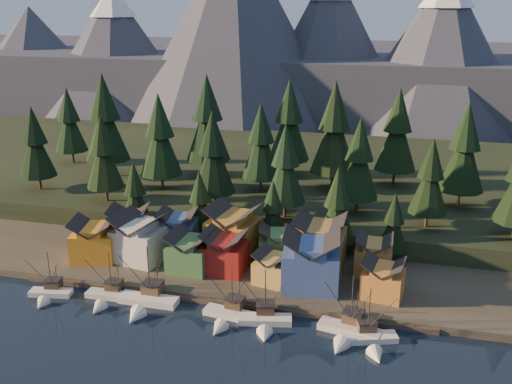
% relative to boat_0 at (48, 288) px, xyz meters
% --- Properties ---
extents(ground, '(500.00, 500.00, 0.00)m').
position_rel_boat_0_xyz_m(ground, '(32.09, -9.55, -1.89)').
color(ground, black).
rests_on(ground, ground).
extents(shore_strip, '(400.00, 50.00, 1.50)m').
position_rel_boat_0_xyz_m(shore_strip, '(32.09, 30.45, -1.14)').
color(shore_strip, '#322F25').
rests_on(shore_strip, ground).
extents(hillside, '(420.00, 100.00, 6.00)m').
position_rel_boat_0_xyz_m(hillside, '(32.09, 80.45, 1.11)').
color(hillside, black).
rests_on(hillside, ground).
extents(dock, '(80.00, 4.00, 1.00)m').
position_rel_boat_0_xyz_m(dock, '(32.09, 6.95, -1.39)').
color(dock, '#4B3F36').
rests_on(dock, ground).
extents(mountain_ridge, '(560.00, 190.00, 90.00)m').
position_rel_boat_0_xyz_m(mountain_ridge, '(27.89, 204.04, 24.16)').
color(mountain_ridge, '#434A56').
rests_on(mountain_ridge, ground).
extents(boat_0, '(8.64, 9.14, 9.86)m').
position_rel_boat_0_xyz_m(boat_0, '(0.00, 0.00, 0.00)').
color(boat_0, silver).
rests_on(boat_0, ground).
extents(boat_1, '(9.79, 10.64, 10.25)m').
position_rel_boat_0_xyz_m(boat_1, '(11.54, 1.77, -0.04)').
color(boat_1, beige).
rests_on(boat_1, ground).
extents(boat_2, '(11.54, 12.56, 12.53)m').
position_rel_boat_0_xyz_m(boat_2, '(19.51, 1.52, 0.41)').
color(boat_2, white).
rests_on(boat_2, ground).
extents(boat_3, '(10.60, 11.32, 10.87)m').
position_rel_boat_0_xyz_m(boat_3, '(35.82, 0.80, 0.07)').
color(boat_3, silver).
rests_on(boat_3, ground).
extents(boat_4, '(10.02, 10.54, 11.16)m').
position_rel_boat_0_xyz_m(boat_4, '(42.62, 0.57, 0.23)').
color(boat_4, silver).
rests_on(boat_4, ground).
extents(boat_5, '(11.44, 12.10, 11.75)m').
position_rel_boat_0_xyz_m(boat_5, '(56.94, 0.86, 0.24)').
color(boat_5, beige).
rests_on(boat_5, ground).
extents(boat_6, '(10.25, 10.63, 10.67)m').
position_rel_boat_0_xyz_m(boat_6, '(60.85, -0.63, 0.06)').
color(boat_6, white).
rests_on(boat_6, ground).
extents(house_front_0, '(10.67, 10.30, 8.98)m').
position_rel_boat_0_xyz_m(house_front_0, '(1.63, 15.23, 4.33)').
color(house_front_0, orange).
rests_on(house_front_0, shore_strip).
extents(house_front_1, '(11.24, 10.92, 10.18)m').
position_rel_boat_0_xyz_m(house_front_1, '(11.24, 17.13, 4.96)').
color(house_front_1, beige).
rests_on(house_front_1, shore_strip).
extents(house_front_2, '(8.56, 8.63, 8.10)m').
position_rel_boat_0_xyz_m(house_front_2, '(23.21, 15.38, 3.87)').
color(house_front_2, '#3B6C3A').
rests_on(house_front_2, shore_strip).
extents(house_front_3, '(8.80, 8.42, 8.63)m').
position_rel_boat_0_xyz_m(house_front_3, '(30.27, 16.38, 4.14)').
color(house_front_3, maroon).
rests_on(house_front_3, shore_strip).
extents(house_front_4, '(7.65, 8.04, 6.55)m').
position_rel_boat_0_xyz_m(house_front_4, '(40.83, 14.22, 3.05)').
color(house_front_4, '#AF8A3E').
rests_on(house_front_4, shore_strip).
extents(house_front_5, '(11.64, 10.78, 11.17)m').
position_rel_boat_0_xyz_m(house_front_5, '(48.42, 13.80, 5.48)').
color(house_front_5, '#3B538C').
rests_on(house_front_5, shore_strip).
extents(house_front_6, '(8.21, 7.87, 7.35)m').
position_rel_boat_0_xyz_m(house_front_6, '(61.96, 13.79, 3.47)').
color(house_front_6, '#BF7631').
rests_on(house_front_6, shore_strip).
extents(house_back_0, '(10.22, 9.97, 9.31)m').
position_rel_boat_0_xyz_m(house_back_0, '(5.87, 23.05, 4.50)').
color(house_back_0, maroon).
rests_on(house_back_0, shore_strip).
extents(house_back_1, '(9.31, 9.39, 9.15)m').
position_rel_boat_0_xyz_m(house_back_1, '(17.11, 23.97, 4.41)').
color(house_back_1, '#3B558D').
rests_on(house_back_1, shore_strip).
extents(house_back_2, '(11.66, 10.95, 11.01)m').
position_rel_boat_0_xyz_m(house_back_2, '(29.52, 25.07, 5.39)').
color(house_back_2, olive).
rests_on(house_back_2, shore_strip).
extents(house_back_3, '(9.22, 8.57, 8.01)m').
position_rel_boat_0_xyz_m(house_back_3, '(39.77, 23.66, 3.82)').
color(house_back_3, '#49874D').
rests_on(house_back_3, shore_strip).
extents(house_back_4, '(10.19, 9.78, 11.09)m').
position_rel_boat_0_xyz_m(house_back_4, '(48.64, 23.16, 5.43)').
color(house_back_4, olive).
rests_on(house_back_4, shore_strip).
extents(house_back_5, '(7.25, 7.34, 8.13)m').
position_rel_boat_0_xyz_m(house_back_5, '(59.67, 22.85, 3.88)').
color(house_back_5, '#A9803C').
rests_on(house_back_5, shore_strip).
extents(tree_hill_0, '(9.68, 9.68, 22.56)m').
position_rel_boat_0_xyz_m(tree_hill_0, '(-29.91, 42.45, 16.44)').
color(tree_hill_0, '#332319').
rests_on(tree_hill_0, hillside).
extents(tree_hill_1, '(12.71, 12.71, 29.61)m').
position_rel_boat_0_xyz_m(tree_hill_1, '(-17.91, 58.45, 20.30)').
color(tree_hill_1, '#332319').
rests_on(tree_hill_1, hillside).
extents(tree_hill_2, '(9.51, 9.51, 22.16)m').
position_rel_boat_0_xyz_m(tree_hill_2, '(-7.91, 38.45, 16.22)').
color(tree_hill_2, '#332319').
rests_on(tree_hill_2, hillside).
extents(tree_hill_3, '(11.16, 11.16, 26.00)m').
position_rel_boat_0_xyz_m(tree_hill_3, '(2.09, 50.45, 18.32)').
color(tree_hill_3, '#332319').
rests_on(tree_hill_3, hillside).
extents(tree_hill_4, '(12.61, 12.61, 29.38)m').
position_rel_boat_0_xyz_m(tree_hill_4, '(10.09, 65.45, 20.17)').
color(tree_hill_4, '#332319').
rests_on(tree_hill_4, hillside).
extents(tree_hill_5, '(10.40, 10.40, 24.24)m').
position_rel_boat_0_xyz_m(tree_hill_5, '(20.09, 40.45, 17.36)').
color(tree_hill_5, '#332319').
rests_on(tree_hill_5, hillside).
extents(tree_hill_6, '(10.27, 10.27, 23.93)m').
position_rel_boat_0_xyz_m(tree_hill_6, '(28.09, 55.45, 17.19)').
color(tree_hill_6, '#332319').
rests_on(tree_hill_6, hillside).
extents(tree_hill_7, '(9.63, 9.63, 22.43)m').
position_rel_boat_0_xyz_m(tree_hill_7, '(38.09, 38.45, 16.37)').
color(tree_hill_7, '#332319').
rests_on(tree_hill_7, hillside).
extents(tree_hill_8, '(12.52, 12.52, 29.17)m').
position_rel_boat_0_xyz_m(tree_hill_8, '(46.09, 62.45, 20.06)').
color(tree_hill_8, '#332319').
rests_on(tree_hill_8, hillside).
extents(tree_hill_9, '(10.03, 10.03, 23.37)m').
position_rel_boat_0_xyz_m(tree_hill_9, '(54.09, 45.45, 16.88)').
color(tree_hill_9, '#332319').
rests_on(tree_hill_9, hillside).
extents(tree_hill_10, '(11.53, 11.53, 26.86)m').
position_rel_boat_0_xyz_m(tree_hill_10, '(62.09, 70.45, 18.79)').
color(tree_hill_10, '#332319').
rests_on(tree_hill_10, hillside).
extents(tree_hill_11, '(8.77, 8.77, 20.43)m').
position_rel_boat_0_xyz_m(tree_hill_11, '(70.09, 40.45, 15.27)').
color(tree_hill_11, '#332319').
rests_on(tree_hill_11, hillside).
extents(tree_hill_12, '(11.12, 11.12, 25.90)m').
position_rel_boat_0_xyz_m(tree_hill_12, '(78.09, 56.45, 18.27)').
color(tree_hill_12, '#332319').
rests_on(tree_hill_12, hillside).
extents(tree_hill_15, '(11.98, 11.98, 27.91)m').
position_rel_boat_0_xyz_m(tree_hill_15, '(32.09, 72.45, 19.37)').
color(tree_hill_15, '#332319').
rests_on(tree_hill_15, hillside).
extents(tree_hill_16, '(10.12, 10.12, 23.58)m').
position_rel_boat_0_xyz_m(tree_hill_16, '(-35.91, 68.45, 17.00)').
color(tree_hill_16, '#332319').
rests_on(tree_hill_16, hillside).
extents(tree_shore_0, '(7.56, 7.56, 17.61)m').
position_rel_boat_0_xyz_m(tree_shore_0, '(4.09, 30.45, 9.23)').
color(tree_shore_0, '#332319').
rests_on(tree_shore_0, shore_strip).
extents(tree_shore_1, '(7.23, 7.23, 16.84)m').
position_rel_boat_0_xyz_m(tree_shore_1, '(20.09, 30.45, 8.81)').
color(tree_shore_1, '#332319').
rests_on(tree_shore_1, shore_strip).
extents(tree_shore_2, '(6.76, 6.76, 15.75)m').
position_rel_boat_0_xyz_m(tree_shore_2, '(37.09, 30.45, 8.21)').
color(tree_shore_2, '#332319').
rests_on(tree_shore_2, shore_strip).
extents(tree_shore_3, '(8.57, 8.57, 19.97)m').
position_rel_boat_0_xyz_m(tree_shore_3, '(51.09, 30.45, 10.52)').
color(tree_shore_3, '#332319').
rests_on(tree_shore_3, shore_strip).
extents(tree_shore_4, '(6.52, 6.52, 15.19)m').
position_rel_boat_0_xyz_m(tree_shore_4, '(63.09, 30.45, 7.90)').
color(tree_shore_4, '#332319').
rests_on(tree_shore_4, shore_strip).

